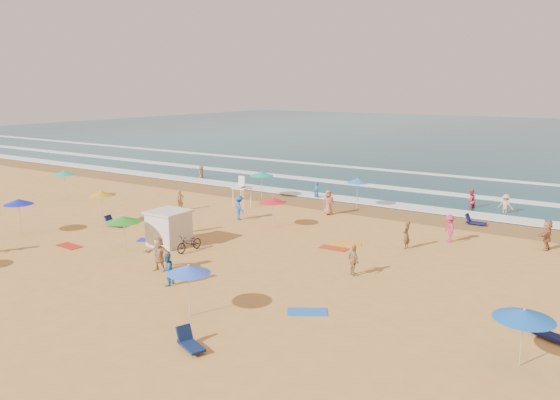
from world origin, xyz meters
The scene contains 12 objects.
ground centered at (0.00, 0.00, 0.00)m, with size 220.00×220.00×0.00m, color gold.
ocean centered at (0.00, 84.00, 0.00)m, with size 220.00×140.00×0.18m, color #0C4756.
wet_sand centered at (0.00, 12.50, 0.01)m, with size 220.00×220.00×0.00m, color olive.
surf_foam centered at (0.00, 21.32, 0.10)m, with size 200.00×18.70×0.05m.
cabana centered at (-4.64, -2.76, 1.00)m, with size 2.00×2.00×2.00m, color silver.
cabana_roof centered at (-4.64, -2.76, 2.06)m, with size 2.20×2.20×0.12m, color silver.
bicycle centered at (-2.74, -3.06, 0.50)m, with size 0.66×1.90×1.00m, color black.
lifeguard_stand centered at (-7.39, 8.07, 1.05)m, with size 1.20×1.20×2.10m, color white, non-canonical shape.
beach_umbrellas centered at (-1.37, 0.11, 2.04)m, with size 54.24×27.17×0.70m.
loungers centered at (4.90, -3.11, 0.17)m, with size 43.65×25.24×0.34m.
towels centered at (3.93, -2.78, 0.01)m, with size 45.49×22.59×0.03m.
beachgoers centered at (-0.15, 4.42, 0.82)m, with size 41.02×28.49×2.12m.
Camera 1 is at (18.41, -25.58, 9.42)m, focal length 35.00 mm.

